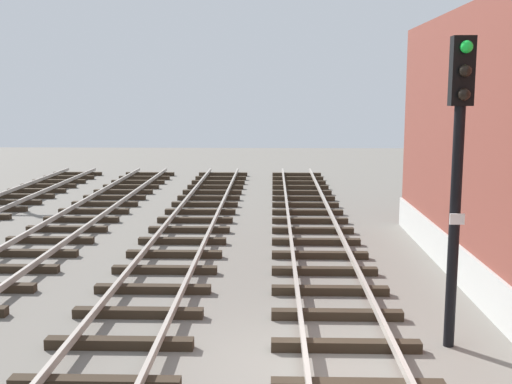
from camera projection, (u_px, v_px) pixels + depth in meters
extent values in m
plane|color=slate|center=(319.00, 370.00, 9.84)|extent=(80.00, 80.00, 0.00)
cube|color=#2D2319|center=(346.00, 346.00, 10.55)|extent=(2.50, 0.24, 0.18)
cube|color=#2D2319|center=(337.00, 315.00, 12.02)|extent=(2.50, 0.24, 0.18)
cube|color=#2D2319|center=(330.00, 291.00, 13.50)|extent=(2.50, 0.24, 0.18)
cube|color=#2D2319|center=(324.00, 271.00, 14.97)|extent=(2.50, 0.24, 0.18)
cube|color=#2D2319|center=(320.00, 255.00, 16.44)|extent=(2.50, 0.24, 0.18)
cube|color=#2D2319|center=(316.00, 242.00, 17.91)|extent=(2.50, 0.24, 0.18)
cube|color=#2D2319|center=(313.00, 230.00, 19.38)|extent=(2.50, 0.24, 0.18)
cube|color=#2D2319|center=(310.00, 221.00, 20.86)|extent=(2.50, 0.24, 0.18)
cube|color=#2D2319|center=(308.00, 212.00, 22.33)|extent=(2.50, 0.24, 0.18)
cube|color=#2D2319|center=(305.00, 205.00, 23.80)|extent=(2.50, 0.24, 0.18)
cube|color=#2D2319|center=(304.00, 198.00, 25.27)|extent=(2.50, 0.24, 0.18)
cube|color=#2D2319|center=(302.00, 193.00, 26.75)|extent=(2.50, 0.24, 0.18)
cube|color=#2D2319|center=(300.00, 187.00, 28.22)|extent=(2.50, 0.24, 0.18)
cube|color=#2D2319|center=(299.00, 183.00, 29.69)|extent=(2.50, 0.24, 0.18)
cube|color=#2D2319|center=(298.00, 178.00, 31.16)|extent=(2.50, 0.24, 0.18)
cube|color=#2D2319|center=(297.00, 175.00, 32.64)|extent=(2.50, 0.24, 0.18)
cube|color=#9E9389|center=(305.00, 354.00, 9.81)|extent=(0.08, 47.71, 0.14)
cube|color=#9E9389|center=(398.00, 356.00, 9.77)|extent=(0.08, 47.71, 0.14)
cube|color=#2D2319|center=(95.00, 384.00, 9.18)|extent=(2.50, 0.24, 0.18)
cube|color=#2D2319|center=(120.00, 343.00, 10.65)|extent=(2.50, 0.24, 0.18)
cube|color=#2D2319|center=(138.00, 313.00, 12.12)|extent=(2.50, 0.24, 0.18)
cube|color=#2D2319|center=(153.00, 289.00, 13.60)|extent=(2.50, 0.24, 0.18)
cube|color=#2D2319|center=(165.00, 270.00, 15.07)|extent=(2.50, 0.24, 0.18)
cube|color=#2D2319|center=(174.00, 254.00, 16.54)|extent=(2.50, 0.24, 0.18)
cube|color=#2D2319|center=(182.00, 241.00, 18.01)|extent=(2.50, 0.24, 0.18)
cube|color=#2D2319|center=(189.00, 230.00, 19.49)|extent=(2.50, 0.24, 0.18)
cube|color=#2D2319|center=(195.00, 220.00, 20.96)|extent=(2.50, 0.24, 0.18)
cube|color=#2D2319|center=(200.00, 212.00, 22.43)|extent=(2.50, 0.24, 0.18)
cube|color=#2D2319|center=(205.00, 204.00, 23.90)|extent=(2.50, 0.24, 0.18)
cube|color=#2D2319|center=(209.00, 198.00, 25.38)|extent=(2.50, 0.24, 0.18)
cube|color=#2D2319|center=(212.00, 192.00, 26.85)|extent=(2.50, 0.24, 0.18)
cube|color=#2D2319|center=(215.00, 187.00, 28.32)|extent=(2.50, 0.24, 0.18)
cube|color=#2D2319|center=(218.00, 182.00, 29.79)|extent=(2.50, 0.24, 0.18)
cube|color=#2D2319|center=(221.00, 178.00, 31.26)|extent=(2.50, 0.24, 0.18)
cube|color=#2D2319|center=(223.00, 174.00, 32.74)|extent=(2.50, 0.24, 0.18)
cube|color=#9E9389|center=(62.00, 352.00, 9.91)|extent=(0.08, 47.71, 0.14)
cube|color=#9E9389|center=(154.00, 353.00, 9.87)|extent=(0.08, 47.71, 0.14)
cube|color=#2D2319|center=(7.00, 269.00, 15.17)|extent=(2.50, 0.24, 0.18)
cube|color=#2D2319|center=(31.00, 253.00, 16.64)|extent=(2.50, 0.24, 0.18)
cube|color=#2D2319|center=(50.00, 240.00, 18.11)|extent=(2.50, 0.24, 0.18)
cube|color=#2D2319|center=(67.00, 229.00, 19.59)|extent=(2.50, 0.24, 0.18)
cube|color=#2D2319|center=(81.00, 219.00, 21.06)|extent=(2.50, 0.24, 0.18)
cube|color=#2D2319|center=(94.00, 211.00, 22.53)|extent=(2.50, 0.24, 0.18)
cube|color=#2D2319|center=(105.00, 204.00, 24.00)|extent=(2.50, 0.24, 0.18)
cube|color=#2D2319|center=(115.00, 198.00, 25.48)|extent=(2.50, 0.24, 0.18)
cube|color=#2D2319|center=(123.00, 192.00, 26.95)|extent=(2.50, 0.24, 0.18)
cube|color=#2D2319|center=(131.00, 187.00, 28.42)|extent=(2.50, 0.24, 0.18)
cube|color=#2D2319|center=(138.00, 182.00, 29.89)|extent=(2.50, 0.24, 0.18)
cube|color=#2D2319|center=(144.00, 178.00, 31.37)|extent=(2.50, 0.24, 0.18)
cube|color=#2D2319|center=(150.00, 174.00, 32.84)|extent=(2.50, 0.24, 0.18)
cube|color=#2D2319|center=(9.00, 202.00, 24.39)|extent=(2.50, 0.24, 0.18)
cube|color=#2D2319|center=(24.00, 196.00, 25.82)|extent=(2.50, 0.24, 0.18)
cube|color=#2D2319|center=(37.00, 191.00, 27.25)|extent=(2.50, 0.24, 0.18)
cube|color=#2D2319|center=(49.00, 186.00, 28.68)|extent=(2.50, 0.24, 0.18)
cube|color=#2D2319|center=(59.00, 181.00, 30.11)|extent=(2.50, 0.24, 0.18)
cube|color=#2D2319|center=(69.00, 177.00, 31.53)|extent=(2.50, 0.24, 0.18)
cube|color=#2D2319|center=(78.00, 174.00, 32.96)|extent=(2.50, 0.24, 0.18)
cylinder|color=black|center=(454.00, 229.00, 10.47)|extent=(0.18, 0.18, 4.06)
cube|color=black|center=(462.00, 71.00, 10.06)|extent=(0.36, 0.24, 1.10)
sphere|color=#19E53F|center=(467.00, 47.00, 9.83)|extent=(0.20, 0.20, 0.20)
sphere|color=black|center=(465.00, 71.00, 9.89)|extent=(0.20, 0.20, 0.20)
sphere|color=black|center=(464.00, 94.00, 9.94)|extent=(0.20, 0.20, 0.20)
cube|color=white|center=(457.00, 219.00, 10.30)|extent=(0.24, 0.03, 0.18)
cube|color=#B2B2AD|center=(494.00, 298.00, 11.90)|extent=(0.08, 17.69, 0.90)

